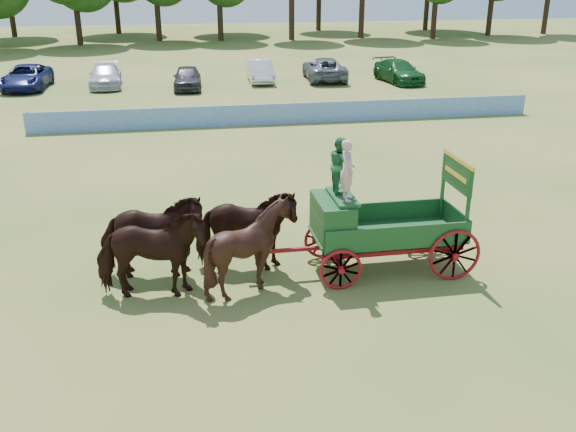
# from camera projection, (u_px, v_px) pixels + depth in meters

# --- Properties ---
(ground) EXTENTS (160.00, 160.00, 0.00)m
(ground) POSITION_uv_depth(u_px,v_px,m) (451.00, 278.00, 16.73)
(ground) COLOR olive
(ground) RESTS_ON ground
(horse_lead_left) EXTENTS (2.84, 1.52, 2.30)m
(horse_lead_left) POSITION_uv_depth(u_px,v_px,m) (151.00, 255.00, 15.33)
(horse_lead_left) COLOR black
(horse_lead_left) RESTS_ON ground
(horse_lead_right) EXTENTS (2.82, 1.46, 2.30)m
(horse_lead_right) POSITION_uv_depth(u_px,v_px,m) (152.00, 237.00, 16.34)
(horse_lead_right) COLOR black
(horse_lead_right) RESTS_ON ground
(horse_wheel_left) EXTENTS (2.50, 2.33, 2.30)m
(horse_wheel_left) POSITION_uv_depth(u_px,v_px,m) (250.00, 247.00, 15.73)
(horse_wheel_left) COLOR black
(horse_wheel_left) RESTS_ON ground
(horse_wheel_right) EXTENTS (2.89, 1.68, 2.30)m
(horse_wheel_right) POSITION_uv_depth(u_px,v_px,m) (245.00, 231.00, 16.74)
(horse_wheel_right) COLOR black
(horse_wheel_right) RESTS_ON ground
(farm_dray) EXTENTS (6.00, 2.00, 3.70)m
(farm_dray) POSITION_uv_depth(u_px,v_px,m) (362.00, 215.00, 16.58)
(farm_dray) COLOR maroon
(farm_dray) RESTS_ON ground
(sponsor_banner) EXTENTS (26.00, 0.08, 1.05)m
(sponsor_banner) POSITION_uv_depth(u_px,v_px,m) (290.00, 113.00, 32.88)
(sponsor_banner) COLOR blue
(sponsor_banner) RESTS_ON ground
(parked_cars) EXTENTS (37.28, 7.37, 1.59)m
(parked_cars) POSITION_uv_depth(u_px,v_px,m) (162.00, 75.00, 42.89)
(parked_cars) COLOR silver
(parked_cars) RESTS_ON ground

